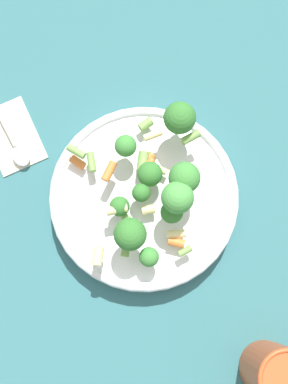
% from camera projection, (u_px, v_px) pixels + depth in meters
% --- Properties ---
extents(ground_plane, '(3.00, 3.00, 0.00)m').
position_uv_depth(ground_plane, '(144.00, 201.00, 0.69)').
color(ground_plane, '#2D6066').
extents(bowl, '(0.28, 0.28, 0.04)m').
position_uv_depth(bowl, '(144.00, 197.00, 0.67)').
color(bowl, silver).
rests_on(bowl, ground_plane).
extents(pasta_salad, '(0.23, 0.25, 0.09)m').
position_uv_depth(pasta_salad, '(157.00, 183.00, 0.60)').
color(pasta_salad, '#8CB766').
rests_on(pasta_salad, bowl).
extents(cup, '(0.07, 0.07, 0.11)m').
position_uv_depth(cup, '(277.00, 374.00, 0.58)').
color(cup, '#CC4C23').
rests_on(cup, ground_plane).
extents(napkin, '(0.14, 0.11, 0.01)m').
position_uv_depth(napkin, '(12.00, 136.00, 0.71)').
color(napkin, beige).
rests_on(napkin, ground_plane).
extents(spoon, '(0.15, 0.06, 0.01)m').
position_uv_depth(spoon, '(13.00, 141.00, 0.70)').
color(spoon, silver).
rests_on(spoon, napkin).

